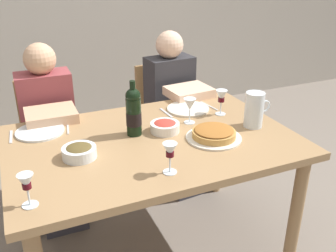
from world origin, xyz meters
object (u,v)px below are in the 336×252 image
at_px(wine_bottle, 134,112).
at_px(salad_bowl, 165,126).
at_px(water_pitcher, 254,112).
at_px(chair_left, 49,133).
at_px(dining_table, 153,154).
at_px(wine_glass_right_diner, 26,184).
at_px(wine_glass_centre, 221,97).
at_px(wine_glass_left_diner, 190,105).
at_px(baked_tart, 214,134).
at_px(dinner_plate_left_setting, 188,109).
at_px(diner_left, 51,131).
at_px(diner_right, 177,108).
at_px(dinner_plate_right_setting, 40,131).
at_px(chair_right, 163,112).
at_px(olive_bowl, 79,151).
at_px(wine_glass_spare, 170,152).

bearing_deg(wine_bottle, salad_bowl, -11.99).
bearing_deg(water_pitcher, chair_left, 137.31).
height_order(dining_table, wine_glass_right_diner, wine_glass_right_diner).
bearing_deg(wine_glass_right_diner, chair_left, 80.64).
relative_size(dining_table, wine_glass_centre, 9.72).
distance_m(dining_table, water_pitcher, 0.61).
bearing_deg(wine_glass_left_diner, baked_tart, -83.98).
relative_size(dinner_plate_left_setting, chair_left, 0.30).
height_order(diner_left, diner_right, same).
relative_size(chair_left, diner_right, 0.75).
bearing_deg(salad_bowl, dinner_plate_right_setting, 157.29).
relative_size(salad_bowl, dinner_plate_right_setting, 0.62).
height_order(wine_glass_centre, chair_right, wine_glass_centre).
height_order(wine_glass_centre, diner_left, diner_left).
bearing_deg(salad_bowl, wine_glass_centre, 12.85).
xyz_separation_m(dinner_plate_left_setting, diner_left, (-0.81, 0.34, -0.15)).
bearing_deg(wine_glass_centre, chair_left, 142.80).
relative_size(dinner_plate_left_setting, diner_left, 0.23).
height_order(wine_glass_right_diner, chair_left, wine_glass_right_diner).
height_order(wine_glass_right_diner, diner_right, diner_right).
bearing_deg(baked_tart, wine_glass_left_diner, 96.02).
distance_m(wine_glass_right_diner, dinner_plate_left_setting, 1.20).
height_order(water_pitcher, wine_glass_left_diner, water_pitcher).
bearing_deg(chair_right, baked_tart, 77.23).
relative_size(dining_table, diner_left, 1.29).
distance_m(dining_table, chair_right, 1.03).
bearing_deg(water_pitcher, olive_bowl, 178.27).
xyz_separation_m(dining_table, chair_left, (-0.45, 0.87, -0.17)).
height_order(baked_tart, olive_bowl, olive_bowl).
distance_m(baked_tart, diner_right, 0.84).
bearing_deg(dinner_plate_left_setting, salad_bowl, -137.53).
xyz_separation_m(dinner_plate_left_setting, diner_right, (0.10, 0.39, -0.15)).
relative_size(water_pitcher, chair_left, 0.23).
bearing_deg(diner_right, dining_table, 51.03).
xyz_separation_m(wine_glass_left_diner, wine_glass_right_diner, (-0.92, -0.46, -0.01)).
distance_m(dining_table, baked_tart, 0.35).
bearing_deg(diner_left, wine_glass_right_diner, 79.52).
relative_size(olive_bowl, diner_left, 0.14).
distance_m(dinner_plate_left_setting, dinner_plate_right_setting, 0.89).
height_order(dining_table, chair_right, chair_right).
bearing_deg(olive_bowl, chair_right, 49.05).
distance_m(water_pitcher, dinner_plate_left_setting, 0.44).
bearing_deg(olive_bowl, dining_table, 7.18).
bearing_deg(baked_tart, dinner_plate_left_setting, 82.20).
xyz_separation_m(dining_table, baked_tart, (0.30, -0.13, 0.12)).
xyz_separation_m(chair_left, chair_right, (0.89, 0.04, 0.00)).
relative_size(salad_bowl, wine_glass_centre, 1.04).
bearing_deg(wine_glass_spare, water_pitcher, 23.03).
relative_size(dinner_plate_left_setting, dinner_plate_right_setting, 1.01).
height_order(dining_table, diner_right, diner_right).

